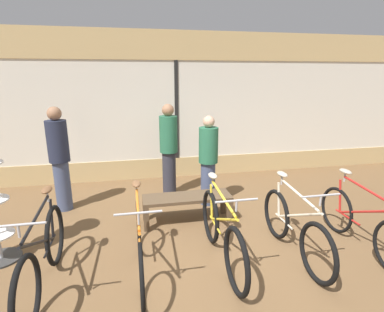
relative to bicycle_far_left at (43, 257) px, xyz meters
The scene contains 11 objects.
ground_plane 2.05m from the bicycle_far_left, ahead, with size 24.00×24.00×0.00m, color brown.
shop_back_wall 4.23m from the bicycle_far_left, 60.50° to the left, with size 12.00×0.08×3.20m.
bicycle_far_left is the anchor object (origin of this frame).
bicycle_left 1.03m from the bicycle_far_left, ahead, with size 0.46×1.75×1.02m.
bicycle_center 2.03m from the bicycle_far_left, ahead, with size 0.46×1.81×1.05m.
bicycle_right 2.99m from the bicycle_far_left, ahead, with size 0.46×1.71×1.04m.
bicycle_far_right 3.95m from the bicycle_far_left, ahead, with size 0.46×1.75×1.02m.
display_bench 2.21m from the bicycle_far_left, 34.90° to the left, with size 1.40×0.44×0.44m.
customer_near_rack 2.22m from the bicycle_far_left, 95.85° to the left, with size 0.46×0.46×1.80m.
customer_by_window 3.02m from the bicycle_far_left, 55.63° to the left, with size 0.48×0.48×1.78m.
customer_mid_floor 3.01m from the bicycle_far_left, 39.06° to the left, with size 0.48×0.48×1.62m.
Camera 1 is at (-0.98, -3.35, 2.29)m, focal length 28.00 mm.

